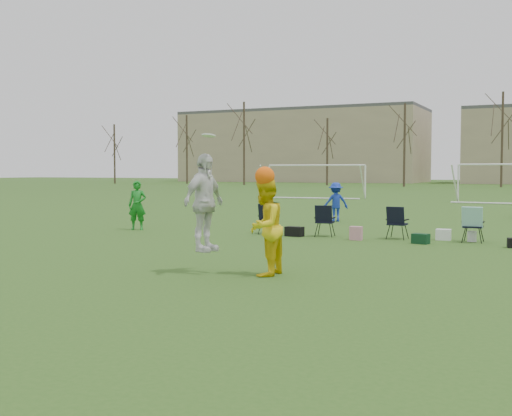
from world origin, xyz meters
The scene contains 7 objects.
ground centered at (0.00, 0.00, 0.00)m, with size 260.00×260.00×0.00m, color #2E541A.
fielder_green_near centered at (-6.79, 7.30, 0.84)m, with size 0.61×0.40×1.69m, color #157A1F.
fielder_blue centered at (-1.77, 13.58, 0.77)m, with size 1.00×0.58×1.55m, color #1632AA.
center_contest centered at (0.58, 0.35, 1.17)m, with size 1.87×1.33×2.74m.
sideline_setup centered at (2.91, 8.07, 0.54)m, with size 9.63×1.58×1.82m.
goal_left centered at (-10.00, 34.00, 1.92)m, with size 7.39×0.76×2.46m.
tree_line centered at (0.24, 69.85, 5.09)m, with size 110.28×3.28×11.40m.
Camera 1 is at (6.20, -10.73, 2.04)m, focal length 45.00 mm.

